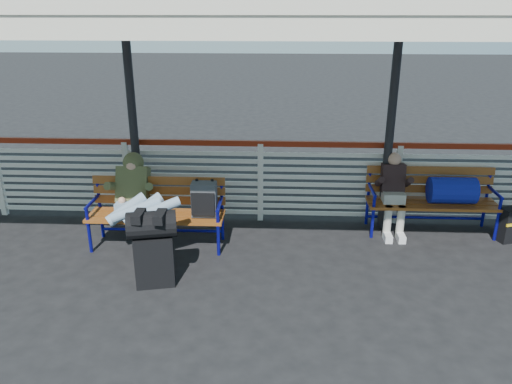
# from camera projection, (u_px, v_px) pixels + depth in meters

# --- Properties ---
(ground) EXTENTS (60.00, 60.00, 0.00)m
(ground) POSITION_uv_depth(u_px,v_px,m) (253.00, 284.00, 5.85)
(ground) COLOR black
(ground) RESTS_ON ground
(fence) EXTENTS (12.08, 0.08, 1.24)m
(fence) POSITION_uv_depth(u_px,v_px,m) (260.00, 179.00, 7.40)
(fence) COLOR silver
(fence) RESTS_ON ground
(canopy) EXTENTS (12.60, 3.60, 3.16)m
(canopy) POSITION_uv_depth(u_px,v_px,m) (257.00, 8.00, 5.59)
(canopy) COLOR silver
(canopy) RESTS_ON ground
(luggage_stack) EXTENTS (0.60, 0.42, 0.91)m
(luggage_stack) POSITION_uv_depth(u_px,v_px,m) (153.00, 245.00, 5.70)
(luggage_stack) COLOR black
(luggage_stack) RESTS_ON ground
(bench_left) EXTENTS (1.80, 0.56, 0.92)m
(bench_left) POSITION_uv_depth(u_px,v_px,m) (172.00, 204.00, 6.63)
(bench_left) COLOR brown
(bench_left) RESTS_ON ground
(bench_right) EXTENTS (1.80, 0.56, 0.92)m
(bench_right) POSITION_uv_depth(u_px,v_px,m) (443.00, 192.00, 7.01)
(bench_right) COLOR brown
(bench_right) RESTS_ON ground
(traveler_man) EXTENTS (0.93, 1.64, 0.77)m
(traveler_man) POSITION_uv_depth(u_px,v_px,m) (138.00, 203.00, 6.27)
(traveler_man) COLOR #7C94A7
(traveler_man) RESTS_ON ground
(companion_person) EXTENTS (0.32, 0.66, 1.15)m
(companion_person) POSITION_uv_depth(u_px,v_px,m) (393.00, 193.00, 7.02)
(companion_person) COLOR #B5B2A4
(companion_person) RESTS_ON ground
(suitcase_side) EXTENTS (0.39, 0.31, 0.49)m
(suitcase_side) POSITION_uv_depth(u_px,v_px,m) (512.00, 224.00, 6.86)
(suitcase_side) COLOR black
(suitcase_side) RESTS_ON ground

